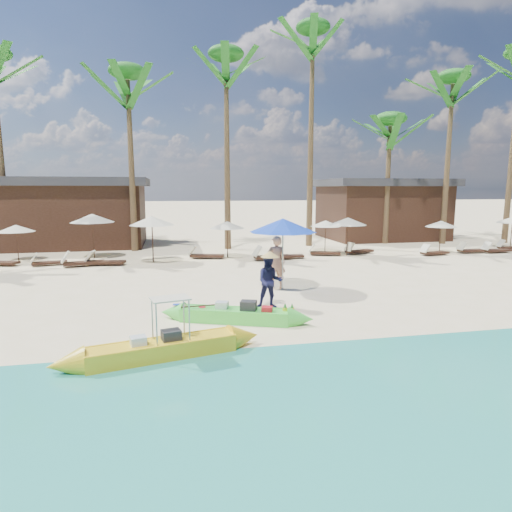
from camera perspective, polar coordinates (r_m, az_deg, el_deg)
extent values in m
plane|color=beige|center=(12.30, -4.89, -8.18)|extent=(240.00, 240.00, 0.00)
cube|color=tan|center=(7.71, -0.36, -18.98)|extent=(240.00, 4.50, 0.01)
cube|color=#45D541|center=(11.84, -2.81, -7.93)|extent=(3.01, 1.64, 0.36)
cube|color=white|center=(11.84, -2.81, -7.85)|extent=(2.56, 1.33, 0.16)
cube|color=#262628|center=(11.70, -1.01, -6.80)|extent=(0.51, 0.46, 0.33)
cube|color=silver|center=(11.91, -4.56, -6.71)|extent=(0.41, 0.38, 0.26)
cube|color=red|center=(11.59, 1.49, -7.26)|extent=(0.35, 0.32, 0.21)
cylinder|color=red|center=(12.07, -7.18, -6.97)|extent=(0.21, 0.21, 0.08)
cylinder|color=#262628|center=(12.06, -8.39, -7.04)|extent=(0.19, 0.19, 0.08)
sphere|color=#CCC67F|center=(12.17, -9.60, -6.68)|extent=(0.17, 0.17, 0.17)
cylinder|color=gold|center=(11.66, 3.89, -7.27)|extent=(0.13, 0.13, 0.17)
cylinder|color=gold|center=(11.65, 4.82, -7.31)|extent=(0.13, 0.13, 0.17)
cube|color=gold|center=(9.64, -12.37, -12.07)|extent=(3.23, 1.37, 0.38)
cube|color=white|center=(9.64, -12.37, -11.97)|extent=(2.76, 1.09, 0.17)
cube|color=#262628|center=(9.60, -11.23, -10.52)|extent=(0.46, 0.40, 0.30)
cube|color=silver|center=(9.48, -15.42, -11.06)|extent=(0.38, 0.35, 0.26)
cube|color=beige|center=(9.35, -11.39, -5.57)|extent=(0.90, 0.72, 0.03)
imported|color=tan|center=(15.55, 2.68, -0.86)|extent=(0.72, 0.48, 1.94)
imported|color=#15163A|center=(13.07, 1.84, -3.42)|extent=(0.89, 0.75, 1.64)
cylinder|color=#99999E|center=(15.39, 3.57, 0.10)|extent=(0.05, 0.05, 2.51)
cone|color=#1339BA|center=(15.27, 3.61, 4.12)|extent=(2.40, 2.40, 0.49)
cylinder|color=#341E15|center=(24.70, -29.23, 1.47)|extent=(0.04, 0.04, 1.79)
cone|color=beige|center=(24.62, -29.36, 3.24)|extent=(1.79, 1.79, 0.36)
cube|color=#341E15|center=(23.65, -30.94, -0.78)|extent=(1.77, 0.99, 0.12)
cylinder|color=#341E15|center=(24.09, -20.88, 2.43)|extent=(0.06, 0.06, 2.26)
cone|color=beige|center=(24.01, -21.01, 4.74)|extent=(2.26, 2.26, 0.45)
cube|color=#341E15|center=(22.65, -25.80, -0.80)|extent=(1.60, 0.77, 0.11)
cube|color=beige|center=(22.66, -27.55, -0.23)|extent=(0.43, 0.55, 0.45)
cube|color=#341E15|center=(21.75, -21.92, -0.85)|extent=(1.92, 0.97, 0.13)
cube|color=beige|center=(21.69, -24.10, -0.15)|extent=(0.53, 0.67, 0.54)
cylinder|color=#341E15|center=(21.74, -13.63, 2.08)|extent=(0.06, 0.06, 2.23)
cone|color=beige|center=(21.65, -13.72, 4.61)|extent=(2.23, 2.23, 0.45)
cube|color=#341E15|center=(21.63, -19.31, -0.78)|extent=(1.80, 0.85, 0.12)
cube|color=beige|center=(21.83, -21.26, 0.01)|extent=(0.48, 0.62, 0.51)
cylinder|color=#341E15|center=(22.66, -3.84, 2.13)|extent=(0.05, 0.05, 1.88)
cone|color=beige|center=(22.58, -3.86, 4.17)|extent=(1.88, 1.88, 0.38)
cube|color=#341E15|center=(22.53, -6.55, 0.04)|extent=(1.82, 1.02, 0.12)
cube|color=beige|center=(22.65, -8.46, 0.82)|extent=(0.53, 0.65, 0.51)
cube|color=#341E15|center=(21.98, 2.24, -0.10)|extent=(1.92, 0.76, 0.13)
cube|color=beige|center=(21.68, 0.16, 0.67)|extent=(0.47, 0.64, 0.55)
cylinder|color=#341E15|center=(25.17, 9.22, 2.59)|extent=(0.04, 0.04, 1.76)
cone|color=beige|center=(25.10, 9.27, 4.31)|extent=(1.76, 1.76, 0.35)
cube|color=#341E15|center=(22.46, 4.39, 0.00)|extent=(1.60, 0.64, 0.11)
cube|color=beige|center=(22.30, 2.65, 0.67)|extent=(0.39, 0.54, 0.46)
cube|color=#341E15|center=(23.71, 9.21, 0.40)|extent=(1.72, 1.04, 0.12)
cube|color=beige|center=(23.66, 7.48, 1.13)|extent=(0.52, 0.62, 0.48)
cylinder|color=#341E15|center=(23.75, 12.08, 2.45)|extent=(0.05, 0.05, 2.03)
cone|color=beige|center=(23.67, 12.15, 4.56)|extent=(2.03, 2.03, 0.41)
cube|color=#341E15|center=(24.79, 13.62, 0.64)|extent=(1.74, 0.96, 0.12)
cube|color=beige|center=(24.28, 12.33, 1.21)|extent=(0.50, 0.62, 0.48)
cylinder|color=#341E15|center=(26.66, 23.35, 2.32)|extent=(0.04, 0.04, 1.77)
cone|color=beige|center=(26.59, 23.45, 3.95)|extent=(1.77, 1.77, 0.35)
cube|color=#341E15|center=(25.49, 22.74, 0.40)|extent=(1.63, 0.71, 0.11)
cube|color=beige|center=(24.99, 21.58, 0.96)|extent=(0.42, 0.55, 0.46)
cube|color=#341E15|center=(27.28, 26.93, 0.65)|extent=(1.66, 0.58, 0.12)
cube|color=beige|center=(26.81, 25.73, 1.23)|extent=(0.38, 0.54, 0.48)
cylinder|color=#341E15|center=(30.62, 30.90, 2.65)|extent=(0.05, 0.05, 1.88)
cube|color=#341E15|center=(28.01, 29.45, 0.66)|extent=(1.66, 0.58, 0.12)
cube|color=beige|center=(27.49, 28.38, 1.21)|extent=(0.38, 0.54, 0.48)
cube|color=#341E15|center=(29.84, 30.94, 0.96)|extent=(1.60, 0.83, 0.11)
cube|color=beige|center=(29.49, 29.84, 1.50)|extent=(0.45, 0.56, 0.45)
cone|color=brown|center=(28.34, -30.91, 11.40)|extent=(0.40, 0.40, 10.89)
cone|color=brown|center=(26.08, -16.29, 11.71)|extent=(0.40, 0.40, 10.08)
ellipsoid|color=#195F17|center=(26.83, -16.80, 22.50)|extent=(2.08, 2.08, 0.88)
cone|color=brown|center=(26.01, -3.89, 13.35)|extent=(0.40, 0.40, 11.26)
ellipsoid|color=#195F17|center=(27.04, -4.03, 25.33)|extent=(2.08, 2.08, 0.88)
cone|color=brown|center=(27.66, 7.32, 15.02)|extent=(0.40, 0.40, 13.16)
ellipsoid|color=#195F17|center=(29.11, 7.61, 28.00)|extent=(2.08, 2.08, 0.88)
cone|color=brown|center=(29.78, 17.14, 9.36)|extent=(0.40, 0.40, 8.07)
ellipsoid|color=#195F17|center=(30.11, 17.50, 17.05)|extent=(2.08, 2.08, 0.88)
cone|color=brown|center=(31.08, 24.18, 11.31)|extent=(0.40, 0.40, 10.64)
ellipsoid|color=#195F17|center=(31.82, 24.83, 20.89)|extent=(2.08, 2.08, 0.88)
cone|color=brown|center=(33.66, 31.01, 11.98)|extent=(0.40, 0.40, 12.26)
cube|color=#341E15|center=(29.99, -24.42, 4.86)|extent=(10.00, 6.00, 3.80)
cube|color=#2D2D33|center=(29.95, -24.69, 8.96)|extent=(10.80, 6.60, 0.50)
cube|color=#341E15|center=(33.00, 16.28, 5.60)|extent=(8.00, 6.00, 3.80)
cube|color=#2D2D33|center=(32.96, 16.44, 9.33)|extent=(8.80, 6.60, 0.50)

